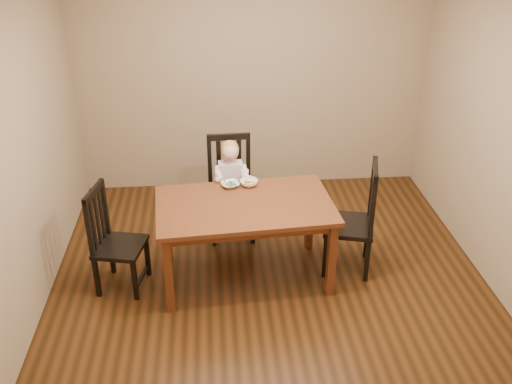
{
  "coord_description": "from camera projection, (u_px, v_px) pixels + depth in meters",
  "views": [
    {
      "loc": [
        -0.49,
        -4.31,
        3.21
      ],
      "look_at": [
        -0.11,
        0.25,
        0.79
      ],
      "focal_mm": 40.0,
      "sensor_mm": 36.0,
      "label": 1
    }
  ],
  "objects": [
    {
      "name": "chair_left",
      "position": [
        114.0,
        241.0,
        5.03
      ],
      "size": [
        0.49,
        0.5,
        0.99
      ],
      "rotation": [
        0.0,
        0.0,
        -1.79
      ],
      "color": "black",
      "rests_on": "room"
    },
    {
      "name": "dining_table",
      "position": [
        245.0,
        212.0,
        5.05
      ],
      "size": [
        1.62,
        1.05,
        0.78
      ],
      "rotation": [
        0.0,
        0.0,
        0.08
      ],
      "color": "#522313",
      "rests_on": "room"
    },
    {
      "name": "chair_right",
      "position": [
        355.0,
        220.0,
        5.26
      ],
      "size": [
        0.55,
        0.56,
        1.08
      ],
      "rotation": [
        0.0,
        0.0,
        1.32
      ],
      "color": "black",
      "rests_on": "room"
    },
    {
      "name": "fork",
      "position": [
        226.0,
        184.0,
        5.25
      ],
      "size": [
        0.07,
        0.13,
        0.05
      ],
      "rotation": [
        0.0,
        0.0,
        0.44
      ],
      "color": "silver",
      "rests_on": "bowl_peas"
    },
    {
      "name": "chair_child",
      "position": [
        231.0,
        189.0,
        5.83
      ],
      "size": [
        0.48,
        0.46,
        1.06
      ],
      "rotation": [
        0.0,
        0.0,
        3.19
      ],
      "color": "black",
      "rests_on": "room"
    },
    {
      "name": "room",
      "position": [
        271.0,
        146.0,
        4.7
      ],
      "size": [
        4.01,
        4.01,
        2.71
      ],
      "color": "#47250F",
      "rests_on": "ground"
    },
    {
      "name": "bowl_veg",
      "position": [
        249.0,
        183.0,
        5.31
      ],
      "size": [
        0.19,
        0.19,
        0.05
      ],
      "primitive_type": "imported",
      "rotation": [
        0.0,
        0.0,
        0.15
      ],
      "color": "white",
      "rests_on": "dining_table"
    },
    {
      "name": "toddler",
      "position": [
        231.0,
        179.0,
        5.72
      ],
      "size": [
        0.33,
        0.41,
        0.54
      ],
      "primitive_type": null,
      "rotation": [
        0.0,
        0.0,
        3.19
      ],
      "color": "silver",
      "rests_on": "chair_child"
    },
    {
      "name": "bowl_peas",
      "position": [
        230.0,
        185.0,
        5.29
      ],
      "size": [
        0.2,
        0.2,
        0.04
      ],
      "primitive_type": "imported",
      "rotation": [
        0.0,
        0.0,
        0.29
      ],
      "color": "white",
      "rests_on": "dining_table"
    }
  ]
}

